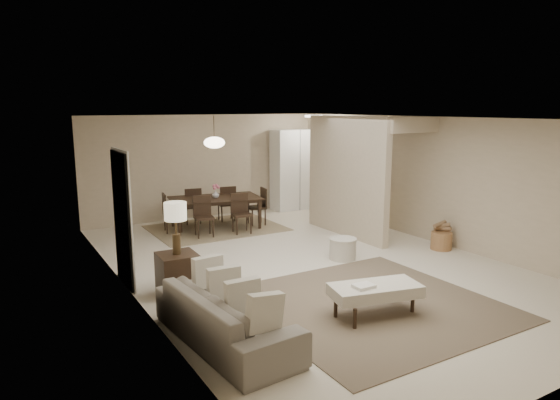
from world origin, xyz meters
TOP-DOWN VIEW (x-y plane):
  - floor at (0.00, 0.00)m, footprint 9.00×9.00m
  - ceiling at (0.00, 0.00)m, footprint 9.00×9.00m
  - back_wall at (0.00, 4.50)m, footprint 6.00×0.00m
  - left_wall at (-3.00, 0.00)m, footprint 0.00×9.00m
  - right_wall at (3.00, 0.00)m, footprint 0.00×9.00m
  - partition at (1.80, 1.25)m, footprint 0.15×2.50m
  - doorway at (-2.97, 0.60)m, footprint 0.04×0.90m
  - pantry_cabinet at (2.35, 4.15)m, footprint 1.20×0.55m
  - flush_light at (2.30, 3.20)m, footprint 0.44×0.44m
  - living_rug at (-0.26, -1.96)m, footprint 3.20×3.20m
  - sofa at (-2.45, -1.96)m, footprint 2.20×1.02m
  - ottoman_bench at (-0.46, -2.26)m, footprint 1.26×0.79m
  - side_table at (-2.40, -0.18)m, footprint 0.56×0.56m
  - table_lamp at (-2.40, -0.18)m, footprint 0.32×0.32m
  - round_pouf at (0.69, -0.10)m, footprint 0.49×0.49m
  - wicker_basket at (2.69, -0.57)m, footprint 0.43×0.43m
  - dining_rug at (-0.33, 3.18)m, footprint 2.80×2.10m
  - dining_table at (-0.33, 3.18)m, footprint 2.14×1.42m
  - dining_chairs at (-0.33, 3.18)m, footprint 2.33×1.84m
  - vase at (-0.33, 3.18)m, footprint 0.18×0.18m
  - yellow_mat at (2.30, 1.30)m, footprint 0.95×0.61m
  - pendant_light at (-0.33, 3.18)m, footprint 0.46×0.46m

SIDE VIEW (x-z plane):
  - floor at x=0.00m, z-range 0.00..0.00m
  - living_rug at x=-0.26m, z-range 0.00..0.01m
  - dining_rug at x=-0.33m, z-range 0.00..0.01m
  - yellow_mat at x=2.30m, z-range 0.00..0.01m
  - wicker_basket at x=2.69m, z-range 0.00..0.33m
  - round_pouf at x=0.69m, z-range 0.00..0.38m
  - side_table at x=-2.40m, z-range 0.00..0.60m
  - sofa at x=-2.45m, z-range 0.00..0.62m
  - ottoman_bench at x=-0.46m, z-range 0.13..0.55m
  - dining_table at x=-0.33m, z-range 0.00..0.69m
  - dining_chairs at x=-0.33m, z-range 0.00..0.86m
  - vase at x=-0.33m, z-range 0.69..0.86m
  - doorway at x=-2.97m, z-range 0.00..2.04m
  - pantry_cabinet at x=2.35m, z-range 0.00..2.10m
  - table_lamp at x=-2.40m, z-range 0.78..1.54m
  - back_wall at x=0.00m, z-range -1.75..4.25m
  - left_wall at x=-3.00m, z-range -3.25..5.75m
  - right_wall at x=3.00m, z-range -3.25..5.75m
  - partition at x=1.80m, z-range 0.00..2.50m
  - pendant_light at x=-0.33m, z-range 1.57..2.27m
  - flush_light at x=2.30m, z-range 2.44..2.48m
  - ceiling at x=0.00m, z-range 2.50..2.50m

